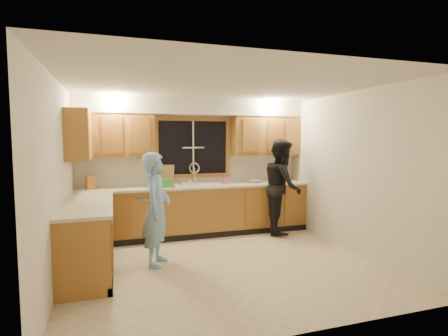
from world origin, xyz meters
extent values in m
plane|color=beige|center=(0.00, 0.00, 0.00)|extent=(4.20, 4.20, 0.00)
plane|color=silver|center=(0.00, 0.00, 2.50)|extent=(4.20, 4.20, 0.00)
plane|color=silver|center=(0.00, 1.90, 1.25)|extent=(4.20, 0.00, 4.20)
plane|color=silver|center=(-2.10, 0.00, 1.25)|extent=(0.00, 3.80, 3.80)
plane|color=silver|center=(2.10, 0.00, 1.25)|extent=(0.00, 3.80, 3.80)
cube|color=#A36E2F|center=(0.00, 1.60, 0.44)|extent=(4.20, 0.60, 0.88)
cube|color=#A36E2F|center=(-1.80, 0.35, 0.44)|extent=(0.60, 1.90, 0.88)
cube|color=beige|center=(0.00, 1.58, 0.90)|extent=(4.20, 0.63, 0.04)
cube|color=beige|center=(-1.79, 0.35, 0.90)|extent=(0.63, 1.90, 0.04)
cube|color=#A36E2F|center=(-1.43, 1.73, 1.83)|extent=(1.35, 0.33, 0.75)
cube|color=#A36E2F|center=(1.43, 1.73, 1.83)|extent=(1.35, 0.33, 0.75)
cube|color=#A36E2F|center=(-1.94, 1.12, 1.83)|extent=(0.33, 0.90, 0.75)
cube|color=silver|center=(0.00, 1.72, 2.35)|extent=(4.20, 0.35, 0.30)
cube|color=black|center=(0.00, 1.90, 1.60)|extent=(1.30, 0.01, 1.00)
cube|color=#A36E2F|center=(0.00, 1.89, 2.14)|extent=(1.44, 0.03, 0.07)
cube|color=#A36E2F|center=(0.00, 1.89, 1.07)|extent=(1.44, 0.03, 0.07)
cube|color=#A36E2F|center=(-0.69, 1.89, 1.60)|extent=(0.07, 0.03, 1.00)
cube|color=#A36E2F|center=(0.69, 1.89, 1.60)|extent=(0.07, 0.03, 1.00)
cube|color=white|center=(0.00, 1.60, 0.93)|extent=(0.86, 0.52, 0.03)
cube|color=white|center=(-0.21, 1.60, 0.84)|extent=(0.38, 0.42, 0.18)
cube|color=white|center=(0.21, 1.60, 0.84)|extent=(0.38, 0.42, 0.18)
cylinder|color=silver|center=(0.00, 1.80, 1.08)|extent=(0.04, 0.04, 0.28)
torus|color=silver|center=(0.00, 1.80, 1.22)|extent=(0.21, 0.03, 0.21)
cube|color=white|center=(-0.85, 1.59, 0.41)|extent=(0.60, 0.56, 0.82)
cube|color=white|center=(-1.80, -0.22, 0.45)|extent=(0.58, 0.75, 0.90)
imported|color=#7BAAE8|center=(-0.89, 0.29, 0.79)|extent=(0.56, 0.67, 1.58)
imported|color=black|center=(1.56, 1.28, 0.88)|extent=(0.95, 1.05, 1.76)
cube|color=#99642A|center=(-1.82, 1.62, 1.04)|extent=(0.16, 0.15, 0.23)
cube|color=tan|center=(-0.52, 1.82, 1.11)|extent=(0.29, 0.20, 0.37)
cube|color=#359125|center=(-0.66, 1.54, 0.99)|extent=(0.36, 0.34, 0.14)
imported|color=#EB599B|center=(0.56, 1.67, 1.01)|extent=(0.09, 0.09, 0.17)
imported|color=silver|center=(1.16, 1.62, 0.95)|extent=(0.25, 0.25, 0.06)
cylinder|color=beige|center=(-0.32, 1.48, 0.97)|extent=(0.07, 0.07, 0.11)
cylinder|color=beige|center=(-0.17, 1.48, 0.98)|extent=(0.09, 0.09, 0.12)
camera|label=1|loc=(-1.46, -4.57, 1.77)|focal=28.00mm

